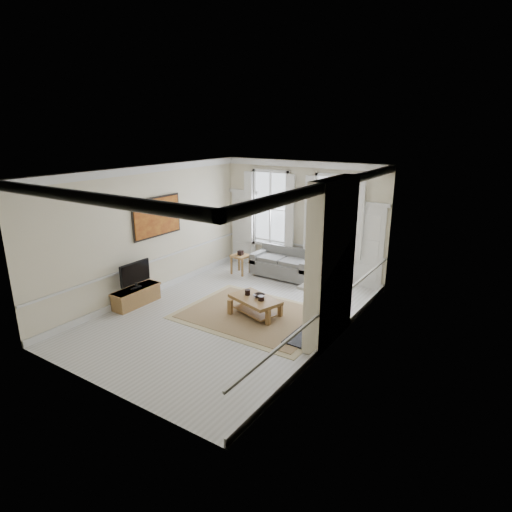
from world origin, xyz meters
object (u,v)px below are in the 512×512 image
Objects in this scene: sofa at (285,265)px; side_table at (241,259)px; coffee_table at (255,301)px; tv_stand at (136,296)px.

side_table is (-1.25, -0.51, 0.12)m from sofa.
coffee_table is (0.79, -2.81, 0.02)m from sofa.
sofa is 1.36m from side_table.
tv_stand is (-2.07, -3.90, -0.14)m from sofa.
tv_stand is at bearing -103.53° from side_table.
tv_stand is (-0.82, -3.39, -0.25)m from side_table.
sofa is 2.92m from coffee_table.
side_table is 0.43× the size of coffee_table.
tv_stand is at bearing -117.96° from sofa.
side_table is at bearing 76.47° from tv_stand.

